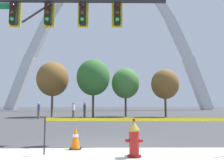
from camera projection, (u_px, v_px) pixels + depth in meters
name	position (u px, v px, depth m)	size (l,w,h in m)	color
ground_plane	(107.00, 149.00, 6.52)	(240.00, 240.00, 0.00)	#3D3D3F
fire_hydrant	(134.00, 139.00, 5.61)	(0.46, 0.48, 0.99)	#5E0F0D
caution_tape_barrier	(136.00, 129.00, 5.83)	(5.08, 0.17, 1.04)	#232326
traffic_cone_by_hydrant	(76.00, 138.00, 6.55)	(0.36, 0.36, 0.73)	black
traffic_signal_gantry	(37.00, 29.00, 8.58)	(7.82, 0.44, 6.00)	#232326
monument_arch	(109.00, 39.00, 56.84)	(53.45, 2.49, 42.25)	silver
tree_far_left	(53.00, 79.00, 24.19)	(3.57, 3.57, 6.24)	brown
tree_left_mid	(93.00, 77.00, 23.18)	(3.61, 3.61, 6.31)	brown
tree_center_left	(125.00, 83.00, 24.51)	(3.19, 3.19, 5.57)	brown
tree_center_right	(165.00, 84.00, 23.61)	(3.04, 3.04, 5.32)	brown
pedestrian_walking_left	(85.00, 110.00, 20.66)	(0.22, 0.34, 1.59)	#38383D
pedestrian_standing_center	(73.00, 111.00, 19.86)	(0.29, 0.38, 1.59)	brown
pedestrian_walking_right	(39.00, 110.00, 20.57)	(0.25, 0.37, 1.59)	brown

